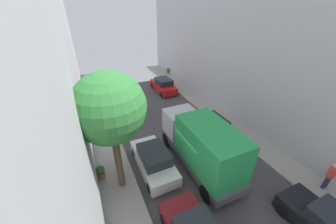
# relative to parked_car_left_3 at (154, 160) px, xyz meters

# --- Properties ---
(ground) EXTENTS (32.00, 32.00, 0.00)m
(ground) POSITION_rel_parked_car_left_3_xyz_m (2.70, -0.91, -0.72)
(ground) COLOR #423F42
(sidewalk_left) EXTENTS (2.00, 44.00, 0.15)m
(sidewalk_left) POSITION_rel_parked_car_left_3_xyz_m (-2.30, -0.91, -0.64)
(sidewalk_left) COLOR gray
(sidewalk_left) RESTS_ON ground
(sidewalk_right) EXTENTS (2.00, 44.00, 0.15)m
(sidewalk_right) POSITION_rel_parked_car_left_3_xyz_m (7.70, -0.91, -0.64)
(sidewalk_right) COLOR gray
(sidewalk_right) RESTS_ON ground
(parked_car_left_3) EXTENTS (1.78, 4.20, 1.57)m
(parked_car_left_3) POSITION_rel_parked_car_left_3_xyz_m (0.00, 0.00, 0.00)
(parked_car_left_3) COLOR white
(parked_car_left_3) RESTS_ON ground
(parked_car_left_4) EXTENTS (1.78, 4.20, 1.57)m
(parked_car_left_4) POSITION_rel_parked_car_left_3_xyz_m (0.00, 7.75, 0.00)
(parked_car_left_4) COLOR gray
(parked_car_left_4) RESTS_ON ground
(parked_car_left_5) EXTENTS (1.78, 4.20, 1.57)m
(parked_car_left_5) POSITION_rel_parked_car_left_3_xyz_m (0.00, 15.45, 0.00)
(parked_car_left_5) COLOR gold
(parked_car_left_5) RESTS_ON ground
(parked_car_right_3) EXTENTS (1.78, 4.20, 1.57)m
(parked_car_right_3) POSITION_rel_parked_car_left_3_xyz_m (5.40, 1.55, 0.00)
(parked_car_right_3) COLOR #1E6638
(parked_car_right_3) RESTS_ON ground
(parked_car_right_4) EXTENTS (1.78, 4.20, 1.57)m
(parked_car_right_4) POSITION_rel_parked_car_left_3_xyz_m (5.40, 11.06, 0.00)
(parked_car_right_4) COLOR red
(parked_car_right_4) RESTS_ON ground
(delivery_truck) EXTENTS (2.26, 6.60, 3.38)m
(delivery_truck) POSITION_rel_parked_car_left_3_xyz_m (2.70, -0.96, 1.07)
(delivery_truck) COLOR #4C4C51
(delivery_truck) RESTS_ON ground
(pedestrian) EXTENTS (0.40, 0.36, 1.72)m
(pedestrian) POSITION_rel_parked_car_left_3_xyz_m (8.04, -5.31, 0.35)
(pedestrian) COLOR #2D334C
(pedestrian) RESTS_ON sidewalk_right
(street_tree_0) EXTENTS (3.35, 3.35, 6.54)m
(street_tree_0) POSITION_rel_parked_car_left_3_xyz_m (-2.08, -0.47, 4.26)
(street_tree_0) COLOR brown
(street_tree_0) RESTS_ON sidewalk_left
(potted_plant_0) EXTENTS (0.51, 0.51, 0.77)m
(potted_plant_0) POSITION_rel_parked_car_left_3_xyz_m (8.46, 16.54, -0.13)
(potted_plant_0) COLOR brown
(potted_plant_0) RESTS_ON sidewalk_right
(potted_plant_2) EXTENTS (0.50, 0.50, 0.85)m
(potted_plant_2) POSITION_rel_parked_car_left_3_xyz_m (-3.08, 0.52, -0.12)
(potted_plant_2) COLOR brown
(potted_plant_2) RESTS_ON sidewalk_left
(lamp_post) EXTENTS (0.44, 0.44, 6.37)m
(lamp_post) POSITION_rel_parked_car_left_3_xyz_m (-1.90, 0.23, 3.54)
(lamp_post) COLOR #333338
(lamp_post) RESTS_ON sidewalk_left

